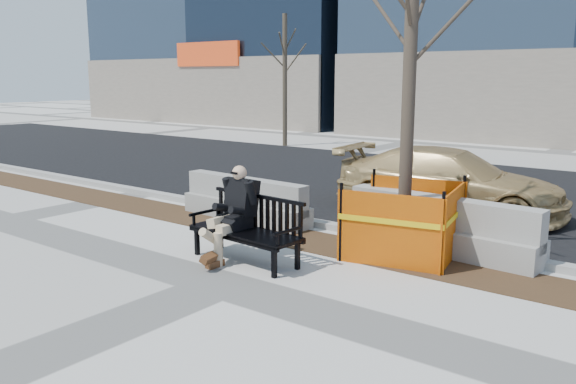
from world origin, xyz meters
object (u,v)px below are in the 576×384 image
(tree_fence, at_px, (402,254))
(sedan, at_px, (448,213))
(bench, at_px, (245,262))
(jersey_barrier_right, at_px, (439,252))
(jersey_barrier_left, at_px, (246,220))
(seated_man, at_px, (236,257))

(tree_fence, xyz_separation_m, sedan, (-0.60, 3.33, 0.00))
(bench, xyz_separation_m, tree_fence, (1.82, 1.89, 0.00))
(sedan, bearing_deg, bench, 161.52)
(bench, bearing_deg, jersey_barrier_right, 50.92)
(tree_fence, relative_size, jersey_barrier_right, 1.90)
(sedan, relative_size, jersey_barrier_right, 1.44)
(jersey_barrier_left, bearing_deg, seated_man, -49.13)
(jersey_barrier_left, relative_size, jersey_barrier_right, 0.92)
(bench, distance_m, jersey_barrier_right, 3.28)
(bench, distance_m, seated_man, 0.28)
(tree_fence, bearing_deg, seated_man, -139.04)
(tree_fence, height_order, jersey_barrier_right, tree_fence)
(bench, relative_size, seated_man, 1.33)
(jersey_barrier_right, bearing_deg, jersey_barrier_left, -172.65)
(seated_man, height_order, sedan, seated_man)
(bench, distance_m, tree_fence, 2.62)
(bench, distance_m, sedan, 5.36)
(seated_man, height_order, jersey_barrier_left, seated_man)
(seated_man, xyz_separation_m, sedan, (1.49, 5.14, 0.00))
(seated_man, distance_m, jersey_barrier_right, 3.42)
(bench, bearing_deg, tree_fence, 50.20)
(bench, bearing_deg, jersey_barrier_left, 135.60)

